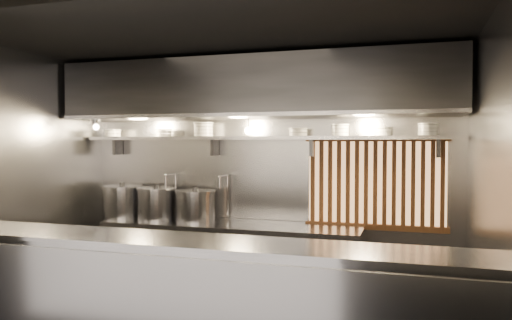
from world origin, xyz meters
The scene contains 23 objects.
ceiling centered at (0.00, 0.00, 2.80)m, with size 4.50×4.50×0.00m, color black.
wall_back centered at (0.00, 1.50, 1.40)m, with size 4.50×4.50×0.00m, color gray.
wall_left centered at (-2.25, 0.00, 1.40)m, with size 3.00×3.00×0.00m, color gray.
wall_right centered at (2.25, 0.00, 1.40)m, with size 3.00×3.00×0.00m, color gray.
serving_counter centered at (0.00, -0.96, 0.57)m, with size 4.50×0.56×1.13m.
cooking_bench centered at (-0.30, 1.13, 0.45)m, with size 3.00×0.70×0.90m, color #99999E.
bowl_shelf centered at (0.00, 1.32, 1.88)m, with size 4.40×0.34×0.04m, color #99999E.
exhaust_hood centered at (0.00, 1.10, 2.42)m, with size 4.40×0.81×0.65m.
wood_screen centered at (1.30, 1.45, 1.38)m, with size 1.56×0.09×1.04m.
faucet_left centered at (-1.15, 1.37, 1.31)m, with size 0.04×0.30×0.50m.
faucet_right centered at (-0.45, 1.37, 1.31)m, with size 0.04×0.30×0.50m.
heat_lamp centered at (-1.90, 0.85, 2.07)m, with size 0.25×0.35×0.20m.
pendant_bulb centered at (-0.10, 1.20, 1.96)m, with size 0.09×0.09×0.19m.
stock_pot_left centered at (-1.75, 1.18, 1.10)m, with size 0.62×0.62×0.43m.
stock_pot_mid centered at (-1.24, 1.14, 1.10)m, with size 0.49×0.49×0.43m.
stock_pot_right centered at (-0.75, 1.15, 1.08)m, with size 0.57×0.57×0.41m.
bowl_stack_0 centered at (-1.97, 1.32, 1.95)m, with size 0.22×0.22×0.09m.
bowl_stack_1 centered at (-1.24, 1.32, 1.95)m, with size 0.20×0.20×0.09m.
bowl_stack_2 centered at (-0.71, 1.32, 1.98)m, with size 0.24×0.24×0.17m.
bowl_stack_3 centered at (0.45, 1.32, 1.95)m, with size 0.22×0.22×0.09m.
bowl_stack_4 centered at (0.93, 1.32, 1.97)m, with size 0.20×0.20×0.13m.
bowl_stack_5 centered at (1.38, 1.32, 1.95)m, with size 0.20×0.20×0.09m.
bowl_stack_6 centered at (1.85, 1.32, 1.97)m, with size 0.22×0.22×0.13m.
Camera 1 is at (1.69, -4.21, 1.83)m, focal length 35.00 mm.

